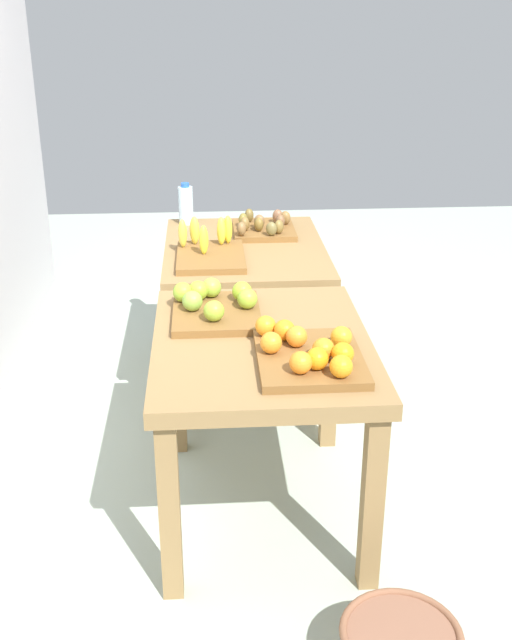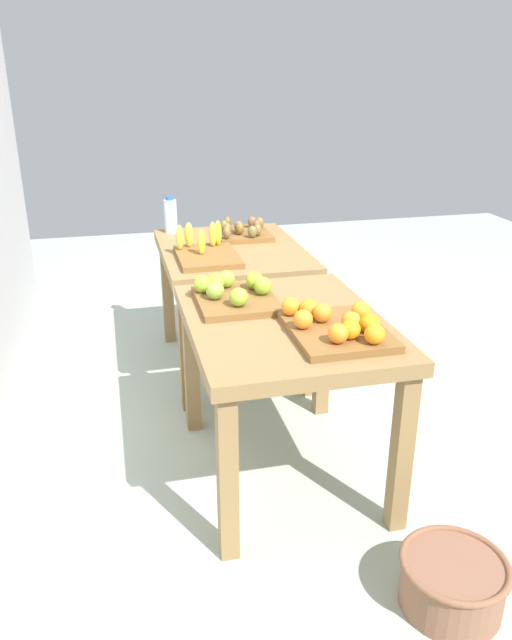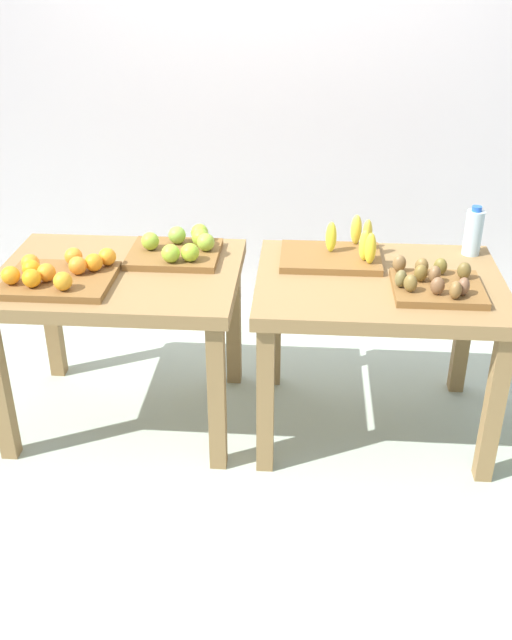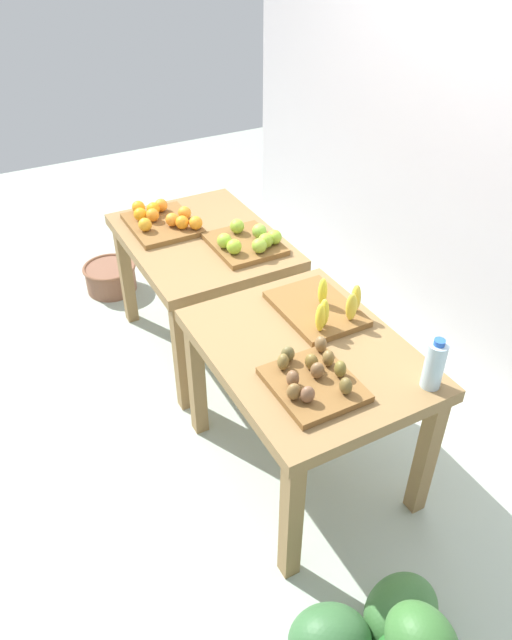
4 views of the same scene
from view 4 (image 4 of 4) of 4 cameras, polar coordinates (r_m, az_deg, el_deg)
name	(u,v)px [view 4 (image 4 of 4)]	position (r m, az deg, el deg)	size (l,w,h in m)	color
ground_plane	(248,395)	(3.40, -0.75, -7.25)	(8.00, 8.00, 0.00)	#A4B3A4
back_wall	(483,91)	(3.41, 20.95, 19.83)	(4.40, 0.12, 3.00)	silver
display_table_left	(202,253)	(3.42, -5.19, 6.39)	(1.04, 0.80, 0.75)	olive
display_table_right	(306,367)	(2.61, 4.85, -4.50)	(1.04, 0.80, 0.75)	olive
orange_bin	(162,220)	(3.48, -8.97, 9.46)	(0.44, 0.36, 0.11)	brown
apple_bin	(247,241)	(3.22, -0.84, 7.56)	(0.40, 0.36, 0.11)	brown
banana_crate	(321,308)	(2.71, 6.22, 1.17)	(0.44, 0.32, 0.17)	brown
kiwi_bin	(313,379)	(2.34, 5.46, -5.62)	(0.37, 0.32, 0.10)	brown
water_bottle	(434,365)	(2.38, 16.73, -4.13)	(0.08, 0.08, 0.23)	silver
wicker_basket	(111,277)	(4.33, -13.77, 4.04)	(0.37, 0.37, 0.19)	brown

